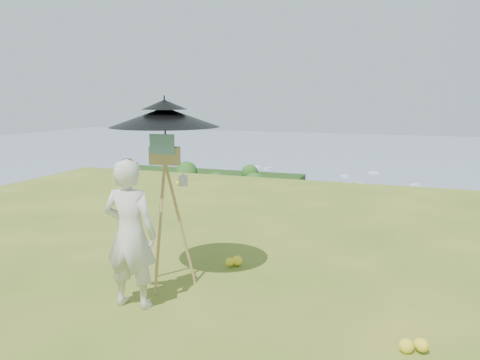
% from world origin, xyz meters
% --- Properties ---
extents(ground, '(14.00, 14.00, 0.00)m').
position_xyz_m(ground, '(0.00, 0.00, 0.00)').
color(ground, '#4D6A1E').
rests_on(ground, ground).
extents(shoreline_tier, '(170.00, 28.00, 8.00)m').
position_xyz_m(shoreline_tier, '(0.00, 75.00, -36.00)').
color(shoreline_tier, slate).
rests_on(shoreline_tier, bay_water).
extents(bay_water, '(700.00, 700.00, 0.00)m').
position_xyz_m(bay_water, '(0.00, 240.00, -34.00)').
color(bay_water, gray).
rests_on(bay_water, ground).
extents(peninsula, '(90.00, 60.00, 12.00)m').
position_xyz_m(peninsula, '(-75.00, 155.00, -29.00)').
color(peninsula, black).
rests_on(peninsula, bay_water).
extents(slope_trees, '(110.00, 50.00, 6.00)m').
position_xyz_m(slope_trees, '(0.00, 35.00, -15.00)').
color(slope_trees, '#255018').
rests_on(slope_trees, forest_slope).
extents(harbor_town, '(110.00, 22.00, 5.00)m').
position_xyz_m(harbor_town, '(0.00, 75.00, -29.50)').
color(harbor_town, silver).
rests_on(harbor_town, shoreline_tier).
extents(moored_boats, '(140.00, 140.00, 0.70)m').
position_xyz_m(moored_boats, '(-12.50, 161.00, -33.65)').
color(moored_boats, white).
rests_on(moored_boats, bay_water).
extents(wildflowers, '(10.00, 10.50, 0.12)m').
position_xyz_m(wildflowers, '(0.00, 0.25, 0.06)').
color(wildflowers, yellow).
rests_on(wildflowers, ground).
extents(painter, '(0.58, 0.40, 1.53)m').
position_xyz_m(painter, '(-0.42, -0.85, 0.77)').
color(painter, beige).
rests_on(painter, ground).
extents(field_easel, '(0.71, 0.71, 1.73)m').
position_xyz_m(field_easel, '(-0.33, -0.24, 0.87)').
color(field_easel, '#B08B49').
rests_on(field_easel, ground).
extents(sun_umbrella, '(1.38, 1.38, 0.72)m').
position_xyz_m(sun_umbrella, '(-0.34, -0.21, 1.78)').
color(sun_umbrella, black).
rests_on(sun_umbrella, field_easel).
extents(painter_cap, '(0.18, 0.22, 0.10)m').
position_xyz_m(painter_cap, '(-0.42, -0.85, 1.49)').
color(painter_cap, '#DC797B').
rests_on(painter_cap, painter).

